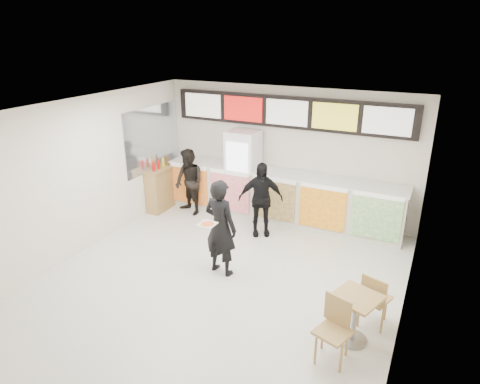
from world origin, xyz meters
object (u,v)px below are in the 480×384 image
Objects in this scene: customer_main at (221,228)px; customer_left at (189,182)px; drinks_fridge at (243,173)px; cafe_table at (355,310)px; service_counter at (280,196)px; condiment_ledge at (162,188)px; customer_mid at (261,199)px.

customer_main is 2.81m from customer_left.
cafe_table is (3.37, -3.46, -0.49)m from drinks_fridge.
cafe_table is at bearing 171.71° from customer_main.
drinks_fridge reaches higher than customer_left.
cafe_table is (2.44, -3.44, -0.06)m from service_counter.
condiment_ledge is at bearing -152.04° from customer_left.
customer_main reaches higher than customer_left.
drinks_fridge is 4.85m from cafe_table.
customer_main is at bearing -178.77° from cafe_table.
condiment_ledge is at bearing -26.68° from customer_main.
customer_mid is at bearing -95.99° from service_counter.
cafe_table is 5.95m from condiment_ledge.
customer_mid reaches higher than service_counter.
cafe_table is (2.56, -0.82, -0.38)m from customer_main.
customer_left is at bearing 166.58° from cafe_table.
customer_left is 1.01× the size of cafe_table.
customer_left reaches higher than cafe_table.
service_counter is 0.93m from customer_mid.
drinks_fridge is 2.05m from condiment_ledge.
customer_mid is 3.60m from cafe_table.
customer_left reaches higher than condiment_ledge.
service_counter is 1.03m from drinks_fridge.
drinks_fridge is 1.12× the size of customer_main.
customer_mid is at bearing 14.82° from customer_left.
customer_left is 0.98× the size of customer_mid.
drinks_fridge is 1.61× the size of condiment_ledge.
customer_left is 0.81m from condiment_ledge.
customer_left is at bearing 4.45° from condiment_ledge.
service_counter is at bearing 55.53° from customer_mid.
condiment_ledge is (-1.89, -0.67, -0.47)m from drinks_fridge.
customer_left is (-1.12, -0.61, -0.21)m from drinks_fridge.
customer_left is 1.26× the size of condiment_ledge.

